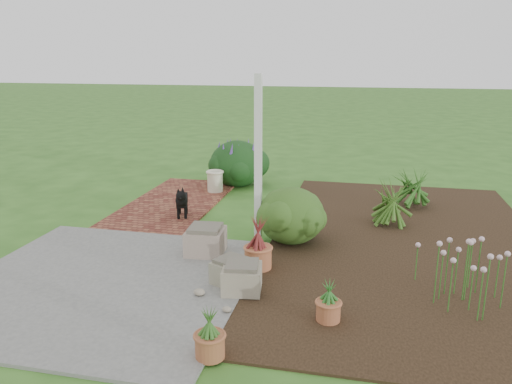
% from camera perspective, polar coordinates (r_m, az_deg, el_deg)
% --- Properties ---
extents(ground, '(80.00, 80.00, 0.00)m').
position_cam_1_polar(ground, '(7.60, -2.14, -5.79)').
color(ground, '#30601E').
rests_on(ground, ground).
extents(concrete_patio, '(3.50, 3.50, 0.04)m').
position_cam_1_polar(concrete_patio, '(6.55, -16.99, -9.90)').
color(concrete_patio, '#60615E').
rests_on(concrete_patio, ground).
extents(brick_path, '(1.60, 3.50, 0.04)m').
position_cam_1_polar(brick_path, '(9.69, -9.26, -1.18)').
color(brick_path, '#5C261D').
rests_on(brick_path, ground).
extents(garden_bed, '(4.00, 7.00, 0.03)m').
position_cam_1_polar(garden_bed, '(7.87, 16.82, -5.60)').
color(garden_bed, black).
rests_on(garden_bed, ground).
extents(veranda_post, '(0.10, 0.10, 2.50)m').
position_cam_1_polar(veranda_post, '(7.27, 0.25, 3.53)').
color(veranda_post, white).
rests_on(veranda_post, ground).
extents(stone_trough_near, '(0.51, 0.51, 0.30)m').
position_cam_1_polar(stone_trough_near, '(5.98, -1.61, -9.86)').
color(stone_trough_near, gray).
rests_on(stone_trough_near, concrete_patio).
extents(stone_trough_mid, '(0.54, 0.54, 0.27)m').
position_cam_1_polar(stone_trough_mid, '(6.18, -2.74, -9.15)').
color(stone_trough_mid, '#726E58').
rests_on(stone_trough_mid, concrete_patio).
extents(stone_trough_far, '(0.55, 0.55, 0.34)m').
position_cam_1_polar(stone_trough_far, '(7.09, -5.78, -5.63)').
color(stone_trough_far, '#7B6D5F').
rests_on(stone_trough_far, concrete_patio).
extents(black_dog, '(0.30, 0.58, 0.51)m').
position_cam_1_polar(black_dog, '(8.65, -8.48, -0.90)').
color(black_dog, black).
rests_on(black_dog, brick_path).
extents(cream_ceramic_urn, '(0.38, 0.38, 0.42)m').
position_cam_1_polar(cream_ceramic_urn, '(10.25, -4.70, 1.21)').
color(cream_ceramic_urn, beige).
rests_on(cream_ceramic_urn, brick_path).
extents(evergreen_shrub, '(1.00, 1.00, 0.85)m').
position_cam_1_polar(evergreen_shrub, '(7.46, 4.05, -2.52)').
color(evergreen_shrub, '#1E4213').
rests_on(evergreen_shrub, garden_bed).
extents(agapanthus_clump_back, '(1.15, 1.15, 0.85)m').
position_cam_1_polar(agapanthus_clump_back, '(8.45, 15.17, -0.89)').
color(agapanthus_clump_back, '#193D0C').
rests_on(agapanthus_clump_back, garden_bed).
extents(agapanthus_clump_front, '(1.24, 1.24, 0.85)m').
position_cam_1_polar(agapanthus_clump_front, '(9.59, 17.38, 0.86)').
color(agapanthus_clump_front, '#163D0B').
rests_on(agapanthus_clump_front, garden_bed).
extents(pink_flower_patch, '(1.16, 1.16, 0.73)m').
position_cam_1_polar(pink_flower_patch, '(6.14, 23.01, -8.36)').
color(pink_flower_patch, '#113D0F').
rests_on(pink_flower_patch, garden_bed).
extents(terracotta_pot_bronze, '(0.37, 0.37, 0.29)m').
position_cam_1_polar(terracotta_pot_bronze, '(6.61, 0.24, -7.47)').
color(terracotta_pot_bronze, '#A85E39').
rests_on(terracotta_pot_bronze, garden_bed).
extents(terracotta_pot_small_left, '(0.26, 0.26, 0.21)m').
position_cam_1_polar(terracotta_pot_small_left, '(5.46, 8.26, -13.29)').
color(terracotta_pot_small_left, '#A05A36').
rests_on(terracotta_pot_small_left, garden_bed).
extents(terracotta_pot_small_right, '(0.28, 0.28, 0.23)m').
position_cam_1_polar(terracotta_pot_small_right, '(4.84, -5.29, -17.09)').
color(terracotta_pot_small_right, '#965332').
rests_on(terracotta_pot_small_right, garden_bed).
extents(purple_flowering_bush, '(1.44, 1.44, 1.01)m').
position_cam_1_polar(purple_flowering_bush, '(10.83, -2.15, 3.41)').
color(purple_flowering_bush, black).
rests_on(purple_flowering_bush, ground).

